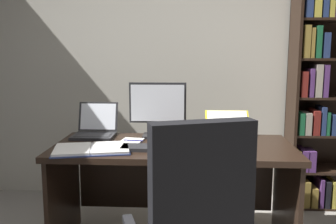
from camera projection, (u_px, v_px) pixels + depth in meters
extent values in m
cube|color=beige|center=(199.00, 63.00, 3.53)|extent=(5.04, 0.12, 2.59)
cube|color=black|center=(173.00, 148.00, 2.58)|extent=(1.66, 0.73, 0.04)
cube|color=black|center=(64.00, 197.00, 2.68)|extent=(0.03, 0.67, 0.71)
cube|color=black|center=(286.00, 201.00, 2.59)|extent=(0.03, 0.67, 0.71)
cube|color=black|center=(175.00, 178.00, 2.97)|extent=(1.54, 0.03, 0.50)
cube|color=black|center=(292.00, 97.00, 3.29)|extent=(0.02, 0.33, 2.01)
cube|color=black|center=(336.00, 203.00, 3.42)|extent=(0.87, 0.31, 0.02)
cube|color=gray|center=(296.00, 189.00, 3.37)|extent=(0.06, 0.21, 0.28)
cube|color=olive|center=(303.00, 191.00, 3.38)|extent=(0.06, 0.23, 0.24)
cube|color=olive|center=(312.00, 195.00, 3.36)|extent=(0.05, 0.19, 0.18)
cube|color=#512D66|center=(318.00, 190.00, 3.37)|extent=(0.03, 0.23, 0.26)
cube|color=black|center=(325.00, 192.00, 3.34)|extent=(0.04, 0.18, 0.24)
cube|color=gold|center=(330.00, 191.00, 3.37)|extent=(0.03, 0.24, 0.24)
cube|color=gold|center=(295.00, 158.00, 3.34)|extent=(0.03, 0.25, 0.19)
cube|color=#512D66|center=(302.00, 158.00, 3.34)|extent=(0.05, 0.25, 0.19)
cube|color=#512D66|center=(310.00, 159.00, 3.30)|extent=(0.06, 0.18, 0.19)
cube|color=#195633|center=(298.00, 122.00, 3.29)|extent=(0.05, 0.24, 0.19)
cube|color=gray|center=(306.00, 123.00, 3.26)|extent=(0.05, 0.19, 0.19)
cube|color=maroon|center=(313.00, 121.00, 3.28)|extent=(0.05, 0.25, 0.21)
cube|color=navy|center=(320.00, 120.00, 3.25)|extent=(0.04, 0.20, 0.25)
cube|color=#195633|center=(324.00, 122.00, 3.28)|extent=(0.03, 0.25, 0.20)
cube|color=navy|center=(330.00, 123.00, 3.28)|extent=(0.04, 0.25, 0.18)
cube|color=maroon|center=(302.00, 84.00, 3.21)|extent=(0.05, 0.20, 0.22)
cube|color=#512D66|center=(309.00, 82.00, 3.20)|extent=(0.03, 0.20, 0.24)
cube|color=gray|center=(315.00, 80.00, 3.21)|extent=(0.05, 0.22, 0.28)
cube|color=#512D66|center=(322.00, 80.00, 3.21)|extent=(0.04, 0.24, 0.27)
cube|color=olive|center=(303.00, 42.00, 3.17)|extent=(0.05, 0.24, 0.27)
cube|color=olive|center=(309.00, 43.00, 3.17)|extent=(0.03, 0.24, 0.25)
cube|color=#195633|center=(315.00, 42.00, 3.17)|extent=(0.04, 0.25, 0.27)
cube|color=navy|center=(322.00, 46.00, 3.18)|extent=(0.05, 0.26, 0.21)
cube|color=navy|center=(306.00, 2.00, 3.12)|extent=(0.06, 0.25, 0.27)
cube|color=gold|center=(315.00, 8.00, 3.10)|extent=(0.06, 0.19, 0.17)
cube|color=navy|center=(321.00, 8.00, 3.13)|extent=(0.04, 0.26, 0.17)
cube|color=gold|center=(328.00, 7.00, 3.11)|extent=(0.04, 0.22, 0.19)
cube|color=#512D66|center=(335.00, 2.00, 3.09)|extent=(0.05, 0.19, 0.26)
cube|color=black|center=(202.00, 195.00, 1.65)|extent=(0.48, 0.25, 0.67)
cube|color=#232326|center=(238.00, 221.00, 1.96)|extent=(0.17, 0.38, 0.04)
cube|color=#232326|center=(158.00, 136.00, 2.81)|extent=(0.22, 0.16, 0.02)
cylinder|color=#232326|center=(158.00, 129.00, 2.81)|extent=(0.04, 0.04, 0.09)
cube|color=#232326|center=(158.00, 103.00, 2.78)|extent=(0.43, 0.02, 0.30)
cube|color=white|center=(157.00, 103.00, 2.76)|extent=(0.40, 0.00, 0.27)
cube|color=#232326|center=(94.00, 136.00, 2.80)|extent=(0.31, 0.24, 0.02)
cube|color=#2D2D30|center=(93.00, 135.00, 2.78)|extent=(0.26, 0.13, 0.00)
cube|color=#232326|center=(98.00, 117.00, 2.94)|extent=(0.31, 0.08, 0.22)
cube|color=white|center=(98.00, 116.00, 2.94)|extent=(0.28, 0.06, 0.20)
cube|color=#232326|center=(153.00, 148.00, 2.45)|extent=(0.42, 0.15, 0.02)
ellipsoid|color=#232326|center=(198.00, 147.00, 2.43)|extent=(0.06, 0.10, 0.04)
cube|color=#232326|center=(229.00, 138.00, 2.77)|extent=(0.14, 0.12, 0.01)
cube|color=#232326|center=(229.00, 138.00, 2.72)|extent=(0.30, 0.01, 0.01)
cube|color=yellow|center=(227.00, 122.00, 2.86)|extent=(0.34, 0.22, 0.16)
cube|color=white|center=(228.00, 121.00, 2.85)|extent=(0.31, 0.20, 0.14)
cube|color=navy|center=(72.00, 151.00, 2.40)|extent=(0.31, 0.36, 0.01)
cube|color=navy|center=(111.00, 149.00, 2.44)|extent=(0.31, 0.36, 0.01)
cube|color=white|center=(72.00, 149.00, 2.40)|extent=(0.29, 0.34, 0.02)
cube|color=white|center=(111.00, 148.00, 2.44)|extent=(0.29, 0.34, 0.02)
cylinder|color=#B7B7BC|center=(92.00, 149.00, 2.42)|extent=(0.08, 0.28, 0.02)
cube|color=white|center=(131.00, 142.00, 2.65)|extent=(0.18, 0.23, 0.01)
cylinder|color=navy|center=(134.00, 140.00, 2.65)|extent=(0.14, 0.02, 0.01)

